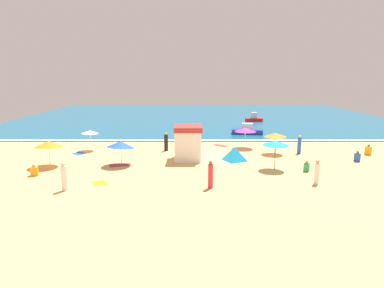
{
  "coord_description": "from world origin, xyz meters",
  "views": [
    {
      "loc": [
        -1.75,
        -28.91,
        6.97
      ],
      "look_at": [
        -1.86,
        0.94,
        0.8
      ],
      "focal_mm": 31.13,
      "sensor_mm": 36.0,
      "label": 1
    }
  ],
  "objects_px": {
    "lifeguard_cabana": "(189,142)",
    "beachgoer_2": "(318,172)",
    "small_boat_0": "(248,130)",
    "beach_umbrella_5": "(247,130)",
    "beach_umbrella_4": "(277,143)",
    "beachgoer_6": "(65,177)",
    "beachgoer_5": "(359,157)",
    "beachgoer_7": "(36,171)",
    "beach_umbrella_0": "(91,132)",
    "beachgoer_3": "(212,175)",
    "beach_umbrella_2": "(122,144)",
    "beach_tent": "(236,154)",
    "beachgoer_0": "(370,150)",
    "beachgoer_8": "(308,167)",
    "beachgoer_4": "(301,145)",
    "beach_umbrella_3": "(276,135)",
    "beachgoer_1": "(167,142)",
    "beach_umbrella_1": "(50,144)",
    "small_boat_1": "(255,119)"
  },
  "relations": [
    {
      "from": "lifeguard_cabana",
      "to": "beachgoer_2",
      "type": "height_order",
      "value": "lifeguard_cabana"
    },
    {
      "from": "lifeguard_cabana",
      "to": "small_boat_0",
      "type": "relative_size",
      "value": 0.76
    },
    {
      "from": "lifeguard_cabana",
      "to": "beach_umbrella_5",
      "type": "bearing_deg",
      "value": 39.47
    },
    {
      "from": "beach_umbrella_4",
      "to": "beachgoer_6",
      "type": "distance_m",
      "value": 14.93
    },
    {
      "from": "beachgoer_5",
      "to": "beachgoer_7",
      "type": "distance_m",
      "value": 25.08
    },
    {
      "from": "beach_umbrella_0",
      "to": "beachgoer_3",
      "type": "height_order",
      "value": "beach_umbrella_0"
    },
    {
      "from": "beach_umbrella_2",
      "to": "beach_tent",
      "type": "height_order",
      "value": "beach_umbrella_2"
    },
    {
      "from": "beach_tent",
      "to": "beachgoer_0",
      "type": "bearing_deg",
      "value": 9.47
    },
    {
      "from": "beachgoer_0",
      "to": "beachgoer_8",
      "type": "distance_m",
      "value": 8.97
    },
    {
      "from": "beachgoer_4",
      "to": "beach_umbrella_2",
      "type": "bearing_deg",
      "value": -165.7
    },
    {
      "from": "beach_umbrella_3",
      "to": "beachgoer_7",
      "type": "relative_size",
      "value": 2.29
    },
    {
      "from": "beachgoer_1",
      "to": "beachgoer_6",
      "type": "height_order",
      "value": "beachgoer_6"
    },
    {
      "from": "beach_umbrella_5",
      "to": "beachgoer_3",
      "type": "bearing_deg",
      "value": -108.78
    },
    {
      "from": "beachgoer_4",
      "to": "beach_tent",
      "type": "bearing_deg",
      "value": -157.82
    },
    {
      "from": "beachgoer_1",
      "to": "beachgoer_3",
      "type": "xyz_separation_m",
      "value": [
        3.6,
        -10.59,
        0.02
      ]
    },
    {
      "from": "beach_tent",
      "to": "beachgoer_3",
      "type": "xyz_separation_m",
      "value": [
        -2.37,
        -6.89,
        0.28
      ]
    },
    {
      "from": "beach_tent",
      "to": "small_boat_0",
      "type": "height_order",
      "value": "small_boat_0"
    },
    {
      "from": "beachgoer_6",
      "to": "beachgoer_1",
      "type": "bearing_deg",
      "value": 63.92
    },
    {
      "from": "beachgoer_3",
      "to": "beachgoer_6",
      "type": "height_order",
      "value": "beachgoer_3"
    },
    {
      "from": "beachgoer_7",
      "to": "small_boat_0",
      "type": "xyz_separation_m",
      "value": [
        17.77,
        16.6,
        0.16
      ]
    },
    {
      "from": "beach_umbrella_1",
      "to": "beachgoer_6",
      "type": "distance_m",
      "value": 6.56
    },
    {
      "from": "beach_umbrella_5",
      "to": "beach_tent",
      "type": "xyz_separation_m",
      "value": [
        -1.65,
        -4.93,
        -1.23
      ]
    },
    {
      "from": "beach_umbrella_0",
      "to": "beachgoer_0",
      "type": "relative_size",
      "value": 2.03
    },
    {
      "from": "beach_umbrella_0",
      "to": "beachgoer_0",
      "type": "xyz_separation_m",
      "value": [
        25.32,
        -1.85,
        -1.35
      ]
    },
    {
      "from": "lifeguard_cabana",
      "to": "beach_umbrella_5",
      "type": "height_order",
      "value": "lifeguard_cabana"
    },
    {
      "from": "beach_umbrella_2",
      "to": "beachgoer_4",
      "type": "distance_m",
      "value": 15.83
    },
    {
      "from": "beach_umbrella_4",
      "to": "beachgoer_0",
      "type": "height_order",
      "value": "beach_umbrella_4"
    },
    {
      "from": "beach_tent",
      "to": "beachgoer_4",
      "type": "bearing_deg",
      "value": 22.18
    },
    {
      "from": "beachgoer_0",
      "to": "beachgoer_7",
      "type": "height_order",
      "value": "beachgoer_0"
    },
    {
      "from": "beach_umbrella_2",
      "to": "beachgoer_1",
      "type": "relative_size",
      "value": 1.76
    },
    {
      "from": "beachgoer_1",
      "to": "small_boat_0",
      "type": "relative_size",
      "value": 0.47
    },
    {
      "from": "beach_umbrella_0",
      "to": "beachgoer_1",
      "type": "xyz_separation_m",
      "value": [
        7.15,
        -0.18,
        -0.93
      ]
    },
    {
      "from": "beachgoer_3",
      "to": "small_boat_0",
      "type": "bearing_deg",
      "value": 74.24
    },
    {
      "from": "beach_umbrella_4",
      "to": "beachgoer_8",
      "type": "bearing_deg",
      "value": -15.88
    },
    {
      "from": "beach_tent",
      "to": "beachgoer_8",
      "type": "height_order",
      "value": "beach_tent"
    },
    {
      "from": "beachgoer_1",
      "to": "beachgoer_3",
      "type": "distance_m",
      "value": 11.19
    },
    {
      "from": "beach_umbrella_3",
      "to": "beachgoer_4",
      "type": "relative_size",
      "value": 1.17
    },
    {
      "from": "beachgoer_0",
      "to": "beachgoer_2",
      "type": "distance_m",
      "value": 11.15
    },
    {
      "from": "beach_umbrella_0",
      "to": "beach_umbrella_1",
      "type": "xyz_separation_m",
      "value": [
        -1.52,
        -5.62,
        -0.0
      ]
    },
    {
      "from": "beach_umbrella_0",
      "to": "beachgoer_0",
      "type": "height_order",
      "value": "beach_umbrella_0"
    },
    {
      "from": "small_boat_0",
      "to": "small_boat_1",
      "type": "xyz_separation_m",
      "value": [
        2.85,
        11.11,
        0.01
      ]
    },
    {
      "from": "beach_umbrella_5",
      "to": "beachgoer_6",
      "type": "xyz_separation_m",
      "value": [
        -13.03,
        -12.29,
        -0.97
      ]
    },
    {
      "from": "beach_umbrella_4",
      "to": "beach_tent",
      "type": "bearing_deg",
      "value": 136.42
    },
    {
      "from": "beachgoer_3",
      "to": "small_boat_1",
      "type": "bearing_deg",
      "value": 74.74
    },
    {
      "from": "beach_umbrella_5",
      "to": "beachgoer_3",
      "type": "distance_m",
      "value": 12.53
    },
    {
      "from": "beach_umbrella_2",
      "to": "beach_umbrella_5",
      "type": "bearing_deg",
      "value": 30.36
    },
    {
      "from": "beachgoer_3",
      "to": "beachgoer_5",
      "type": "bearing_deg",
      "value": 27.78
    },
    {
      "from": "beach_umbrella_4",
      "to": "small_boat_1",
      "type": "height_order",
      "value": "beach_umbrella_4"
    },
    {
      "from": "beachgoer_2",
      "to": "small_boat_1",
      "type": "bearing_deg",
      "value": 87.44
    },
    {
      "from": "beachgoer_4",
      "to": "beachgoer_6",
      "type": "distance_m",
      "value": 20.15
    }
  ]
}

